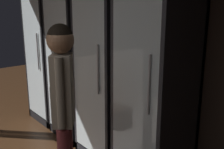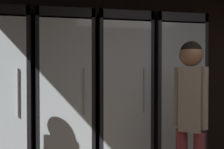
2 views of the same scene
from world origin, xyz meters
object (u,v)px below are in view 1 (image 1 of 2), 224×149
object	(u,v)px
cooler_right	(158,86)
shopper_near	(63,101)
cooler_far_left	(54,55)
cooler_center	(112,73)
cooler_left	(79,63)

from	to	relation	value
cooler_right	shopper_near	bearing A→B (deg)	-104.16
cooler_far_left	cooler_center	bearing A→B (deg)	-0.07
cooler_far_left	shopper_near	size ratio (longest dim) A/B	1.26
cooler_far_left	cooler_right	bearing A→B (deg)	0.02
cooler_left	cooler_right	distance (m)	1.35
cooler_far_left	cooler_right	xyz separation A→B (m)	(2.03, 0.00, 0.01)
cooler_far_left	shopper_near	xyz separation A→B (m)	(1.81, -0.89, 0.00)
cooler_left	shopper_near	world-z (taller)	cooler_left
cooler_center	cooler_right	distance (m)	0.68
cooler_far_left	cooler_center	size ratio (longest dim) A/B	1.00
cooler_center	cooler_right	size ratio (longest dim) A/B	1.00
cooler_center	shopper_near	bearing A→B (deg)	-63.11
cooler_left	shopper_near	distance (m)	1.44
cooler_far_left	cooler_right	distance (m)	2.03
cooler_right	shopper_near	xyz separation A→B (m)	(-0.23, -0.89, -0.00)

